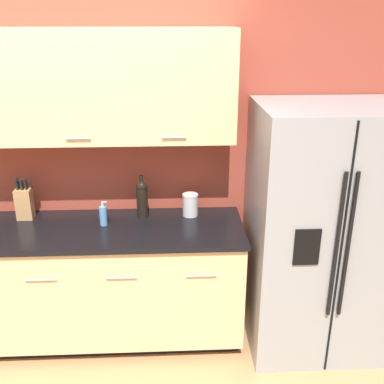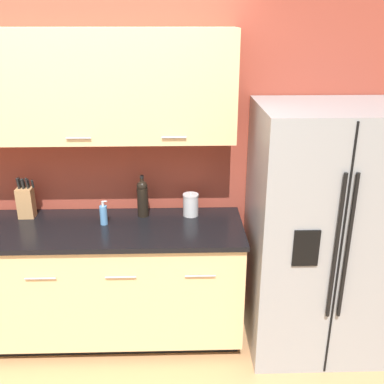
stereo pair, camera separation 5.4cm
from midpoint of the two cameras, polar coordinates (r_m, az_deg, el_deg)
name	(u,v)px [view 1 (the left image)]	position (r m, az deg, el deg)	size (l,w,h in m)	color
wall_back	(72,142)	(3.32, -15.42, 6.15)	(10.00, 0.39, 2.60)	#993D2D
counter_unit	(92,283)	(3.43, -13.02, -11.18)	(2.18, 0.64, 0.92)	black
refrigerator	(320,231)	(3.26, 15.52, -4.83)	(0.95, 0.79, 1.76)	gray
knife_block	(24,203)	(3.44, -20.94, -1.29)	(0.13, 0.09, 0.31)	#A87A4C
wine_bottle	(142,198)	(3.26, -6.83, -0.74)	(0.08, 0.08, 0.31)	black
soap_dispenser	(103,215)	(3.19, -11.69, -2.92)	(0.06, 0.05, 0.18)	#4C7FB2
steel_canister	(190,205)	(3.27, -0.70, -1.63)	(0.12, 0.12, 0.18)	#B7B7BA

